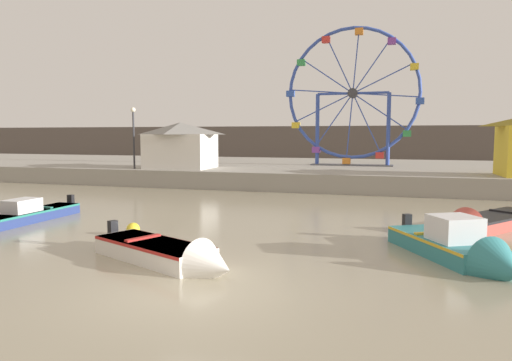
% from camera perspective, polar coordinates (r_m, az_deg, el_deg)
% --- Properties ---
extents(ground_plane, '(240.00, 240.00, 0.00)m').
position_cam_1_polar(ground_plane, '(10.53, -7.42, -12.91)').
color(ground_plane, gray).
extents(quay_promenade, '(110.00, 18.54, 1.09)m').
position_cam_1_polar(quay_promenade, '(35.93, 10.34, 1.02)').
color(quay_promenade, gray).
rests_on(quay_promenade, ground_plane).
extents(distant_town_skyline, '(140.00, 3.00, 4.40)m').
position_cam_1_polar(distant_town_skyline, '(60.01, 13.10, 4.33)').
color(distant_town_skyline, '#564C47').
rests_on(distant_town_skyline, ground_plane).
extents(motorboat_navy_blue, '(1.10, 5.60, 1.21)m').
position_cam_1_polar(motorboat_navy_blue, '(19.71, -27.05, -3.94)').
color(motorboat_navy_blue, navy).
rests_on(motorboat_navy_blue, ground_plane).
extents(motorboat_white_red_stripe, '(4.79, 3.06, 1.21)m').
position_cam_1_polar(motorboat_white_red_stripe, '(12.38, -9.99, -8.84)').
color(motorboat_white_red_stripe, silver).
rests_on(motorboat_white_red_stripe, ground_plane).
extents(motorboat_faded_red, '(4.33, 5.11, 1.34)m').
position_cam_1_polar(motorboat_faded_red, '(18.39, 25.76, -4.63)').
color(motorboat_faded_red, '#B24238').
rests_on(motorboat_faded_red, ground_plane).
extents(motorboat_teal_painted, '(3.49, 4.75, 1.59)m').
position_cam_1_polar(motorboat_teal_painted, '(13.56, 23.59, -7.60)').
color(motorboat_teal_painted, teal).
rests_on(motorboat_teal_painted, ground_plane).
extents(ferris_wheel_blue_frame, '(9.73, 1.20, 9.92)m').
position_cam_1_polar(ferris_wheel_blue_frame, '(35.15, 11.59, 9.92)').
color(ferris_wheel_blue_frame, '#334CA8').
rests_on(ferris_wheel_blue_frame, quay_promenade).
extents(carnival_booth_white_ticket, '(4.68, 3.94, 3.05)m').
position_cam_1_polar(carnival_booth_white_ticket, '(32.09, -9.08, 4.32)').
color(carnival_booth_white_ticket, silver).
rests_on(carnival_booth_white_ticket, quay_promenade).
extents(promenade_lamp_near, '(0.32, 0.32, 4.01)m').
position_cam_1_polar(promenade_lamp_near, '(32.10, -14.56, 6.05)').
color(promenade_lamp_near, '#2D2D33').
rests_on(promenade_lamp_near, quay_promenade).
extents(mooring_buoy_orange, '(0.44, 0.44, 0.44)m').
position_cam_1_polar(mooring_buoy_orange, '(16.17, -14.61, -5.71)').
color(mooring_buoy_orange, yellow).
rests_on(mooring_buoy_orange, ground_plane).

